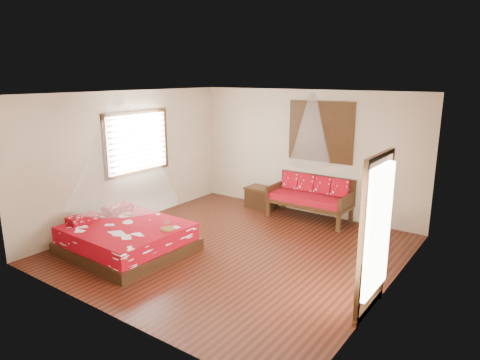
# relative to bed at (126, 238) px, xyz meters

# --- Properties ---
(room) EXTENTS (5.54, 5.54, 2.84)m
(room) POSITION_rel_bed_xyz_m (1.52, 1.21, 1.15)
(room) COLOR black
(room) RESTS_ON ground
(bed) EXTENTS (2.07, 1.89, 0.63)m
(bed) POSITION_rel_bed_xyz_m (0.00, 0.00, 0.00)
(bed) COLOR black
(bed) RESTS_ON floor
(daybed) EXTENTS (1.79, 0.80, 0.95)m
(daybed) POSITION_rel_bed_xyz_m (1.87, 3.59, 0.27)
(daybed) COLOR black
(daybed) RESTS_ON floor
(storage_chest) EXTENTS (0.72, 0.54, 0.49)m
(storage_chest) POSITION_rel_bed_xyz_m (0.53, 3.66, -0.00)
(storage_chest) COLOR black
(storage_chest) RESTS_ON floor
(shutter_panel) EXTENTS (1.52, 0.06, 1.32)m
(shutter_panel) POSITION_rel_bed_xyz_m (1.87, 3.93, 1.65)
(shutter_panel) COLOR black
(shutter_panel) RESTS_ON wall_back
(window_left) EXTENTS (0.10, 1.74, 1.34)m
(window_left) POSITION_rel_bed_xyz_m (-1.19, 1.41, 1.45)
(window_left) COLOR black
(window_left) RESTS_ON wall_left
(glazed_door) EXTENTS (0.08, 1.02, 2.16)m
(glazed_door) POSITION_rel_bed_xyz_m (4.23, 0.61, 0.82)
(glazed_door) COLOR black
(glazed_door) RESTS_ON floor
(wine_tray) EXTENTS (0.24, 0.24, 0.20)m
(wine_tray) POSITION_rel_bed_xyz_m (0.78, 0.27, 0.30)
(wine_tray) COLOR brown
(wine_tray) RESTS_ON bed
(mosquito_net_main) EXTENTS (1.87, 1.87, 1.80)m
(mosquito_net_main) POSITION_rel_bed_xyz_m (0.02, -0.00, 1.60)
(mosquito_net_main) COLOR white
(mosquito_net_main) RESTS_ON ceiling
(mosquito_net_daybed) EXTENTS (0.88, 0.88, 1.50)m
(mosquito_net_daybed) POSITION_rel_bed_xyz_m (1.87, 3.46, 1.75)
(mosquito_net_daybed) COLOR white
(mosquito_net_daybed) RESTS_ON ceiling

